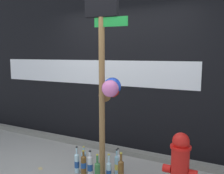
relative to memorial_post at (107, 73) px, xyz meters
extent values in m
cube|color=black|center=(-0.25, 1.14, 0.25)|extent=(10.00, 0.20, 3.36)
cube|color=silver|center=(-1.00, 1.04, -0.08)|extent=(4.14, 0.01, 0.45)
cube|color=slate|center=(-0.25, 0.76, -1.39)|extent=(8.00, 0.12, 0.08)
cylinder|color=olive|center=(-0.04, -0.06, -0.21)|extent=(0.08, 0.08, 2.43)
cube|color=#198C33|center=(0.09, -0.06, 0.66)|extent=(0.45, 0.06, 0.12)
cube|color=black|center=(-0.04, -0.06, 0.91)|extent=(0.45, 0.13, 0.36)
sphere|color=blue|center=(0.00, 0.14, -0.20)|extent=(0.25, 0.25, 0.25)
sphere|color=red|center=(0.03, 0.12, -0.25)|extent=(0.19, 0.19, 0.19)
sphere|color=#D66BB2|center=(0.14, -0.17, -0.18)|extent=(0.22, 0.22, 0.22)
sphere|color=brown|center=(-0.07, 0.06, -0.32)|extent=(0.18, 0.18, 0.18)
sphere|color=brown|center=(-0.07, 0.06, -0.18)|extent=(0.13, 0.13, 0.13)
sphere|color=brown|center=(-0.11, 0.06, -0.14)|extent=(0.05, 0.05, 0.05)
sphere|color=brown|center=(-0.03, 0.06, -0.14)|extent=(0.05, 0.05, 0.05)
sphere|color=brown|center=(-0.07, 0.01, -0.18)|extent=(0.04, 0.04, 0.04)
cylinder|color=red|center=(1.03, -0.14, -1.12)|extent=(0.21, 0.21, 0.62)
cylinder|color=red|center=(1.03, -0.14, -0.80)|extent=(0.24, 0.24, 0.03)
sphere|color=red|center=(1.03, -0.14, -0.73)|extent=(0.20, 0.20, 0.20)
cylinder|color=red|center=(0.88, -0.14, -1.09)|extent=(0.09, 0.09, 0.09)
cylinder|color=red|center=(1.18, -0.14, -1.09)|extent=(0.09, 0.09, 0.09)
cylinder|color=silver|center=(-0.21, -0.12, -1.30)|extent=(0.08, 0.08, 0.25)
cone|color=silver|center=(-0.21, -0.12, -1.16)|extent=(0.08, 0.08, 0.03)
cylinder|color=silver|center=(-0.21, -0.12, -1.12)|extent=(0.03, 0.03, 0.05)
cylinder|color=#1E478C|center=(-0.21, -0.12, -1.33)|extent=(0.08, 0.08, 0.10)
cylinder|color=black|center=(-0.21, -0.12, -1.09)|extent=(0.03, 0.03, 0.01)
cylinder|color=#93CCE0|center=(-0.44, 0.06, -1.32)|extent=(0.08, 0.08, 0.21)
cone|color=#93CCE0|center=(-0.44, 0.06, -1.21)|extent=(0.08, 0.08, 0.03)
cylinder|color=#93CCE0|center=(-0.44, 0.06, -1.16)|extent=(0.03, 0.03, 0.06)
cylinder|color=silver|center=(-0.44, 0.06, -1.33)|extent=(0.08, 0.08, 0.08)
cylinder|color=gold|center=(-0.44, 0.06, -1.13)|extent=(0.03, 0.03, 0.01)
cylinder|color=#B2DBEA|center=(0.09, -0.11, -1.32)|extent=(0.07, 0.07, 0.22)
cone|color=#B2DBEA|center=(0.09, -0.11, -1.19)|extent=(0.07, 0.07, 0.03)
cylinder|color=#B2DBEA|center=(0.09, -0.11, -1.13)|extent=(0.03, 0.03, 0.09)
cylinder|color=#1E478C|center=(0.09, -0.11, -1.32)|extent=(0.07, 0.07, 0.06)
cylinder|color=gold|center=(0.09, -0.11, -1.08)|extent=(0.03, 0.03, 0.01)
cylinder|color=#93CCE0|center=(0.12, 0.05, -1.30)|extent=(0.06, 0.06, 0.26)
cone|color=#93CCE0|center=(0.12, 0.05, -1.16)|extent=(0.06, 0.06, 0.02)
cylinder|color=#93CCE0|center=(0.12, 0.05, -1.11)|extent=(0.02, 0.02, 0.07)
cylinder|color=#D8C64C|center=(0.12, 0.05, -1.32)|extent=(0.06, 0.06, 0.08)
cylinder|color=black|center=(0.12, 0.05, -1.07)|extent=(0.03, 0.03, 0.01)
cylinder|color=#337038|center=(0.02, -0.30, -1.29)|extent=(0.07, 0.07, 0.27)
cone|color=#337038|center=(0.02, -0.30, -1.14)|extent=(0.07, 0.07, 0.03)
cylinder|color=#337038|center=(0.02, -0.30, -1.08)|extent=(0.03, 0.03, 0.09)
cylinder|color=gold|center=(0.02, -0.30, -1.03)|extent=(0.03, 0.03, 0.01)
cylinder|color=silver|center=(0.10, 0.14, -1.31)|extent=(0.07, 0.07, 0.23)
cone|color=silver|center=(0.10, 0.14, -1.18)|extent=(0.07, 0.07, 0.03)
cylinder|color=silver|center=(0.10, 0.14, -1.13)|extent=(0.03, 0.03, 0.07)
cylinder|color=black|center=(0.10, 0.14, -1.09)|extent=(0.03, 0.03, 0.01)
cylinder|color=brown|center=(0.28, -0.14, -1.28)|extent=(0.08, 0.08, 0.29)
cone|color=brown|center=(0.28, -0.14, -1.12)|extent=(0.08, 0.08, 0.03)
cylinder|color=brown|center=(0.28, -0.14, -1.06)|extent=(0.03, 0.03, 0.09)
cylinder|color=gold|center=(0.28, -0.14, -1.01)|extent=(0.04, 0.04, 0.01)
cylinder|color=brown|center=(-0.30, -0.15, -1.31)|extent=(0.08, 0.08, 0.24)
cone|color=brown|center=(-0.30, -0.15, -1.17)|extent=(0.08, 0.08, 0.03)
cylinder|color=brown|center=(-0.30, -0.15, -1.12)|extent=(0.03, 0.03, 0.06)
cylinder|color=#1E478C|center=(-0.30, -0.15, -1.30)|extent=(0.08, 0.08, 0.08)
cylinder|color=gold|center=(-0.30, -0.15, -1.09)|extent=(0.04, 0.04, 0.01)
cylinder|color=#B2DBEA|center=(-0.41, -0.15, -1.30)|extent=(0.07, 0.07, 0.26)
cone|color=#B2DBEA|center=(-0.41, -0.15, -1.16)|extent=(0.07, 0.07, 0.03)
cylinder|color=#B2DBEA|center=(-0.41, -0.15, -1.10)|extent=(0.03, 0.03, 0.08)
cylinder|color=#1E478C|center=(-0.41, -0.15, -1.31)|extent=(0.07, 0.07, 0.09)
cylinder|color=black|center=(-0.41, -0.15, -1.05)|extent=(0.03, 0.03, 0.01)
cube|color=tan|center=(-0.96, -0.32, -1.42)|extent=(0.10, 0.09, 0.01)
camera|label=1|loc=(1.57, -2.88, 0.25)|focal=39.42mm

